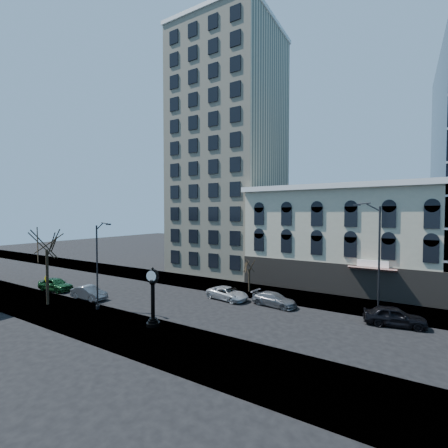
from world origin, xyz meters
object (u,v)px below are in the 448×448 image
Objects in this scene: street_clock at (153,299)px; warning_sign at (46,282)px; street_lamp_near at (100,243)px; car_near_b at (89,293)px; car_near_a at (56,284)px.

warning_sign is (-16.40, 0.41, -0.62)m from street_clock.
street_clock is at bearing 3.87° from warning_sign.
street_lamp_near is 1.98× the size of car_near_b.
street_clock is at bearing -104.53° from car_near_b.
street_lamp_near is at bearing -115.77° from car_near_b.
street_clock is at bearing -102.83° from car_near_a.
street_lamp_near is at bearing 5.02° from warning_sign.
car_near_a is (-1.69, 1.99, -0.87)m from warning_sign.
car_near_b is (6.58, -0.16, -0.07)m from car_near_a.
street_lamp_near is 12.69m from car_near_a.
street_lamp_near is 7.58m from car_near_b.
car_near_a is (-18.09, 2.41, -1.49)m from street_clock.
street_clock is 1.05× the size of car_near_a.
car_near_b is at bearing 153.74° from street_clock.
car_near_a is 1.07× the size of car_near_b.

